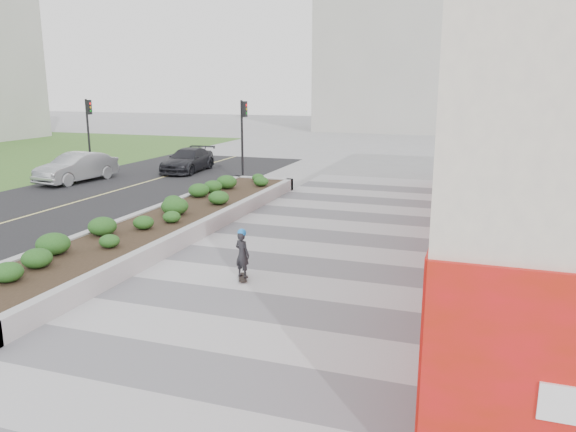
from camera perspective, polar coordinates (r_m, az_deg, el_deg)
name	(u,v)px	position (r m, az deg, el deg)	size (l,w,h in m)	color
ground	(229,340)	(11.52, -6.04, -12.40)	(160.00, 160.00, 0.00)	gray
walkway	(280,289)	(14.07, -0.85, -7.45)	(8.00, 36.00, 0.01)	#A8A8AD
building	(574,120)	(18.56, 27.04, 8.72)	(6.04, 24.08, 8.00)	silver
planter	(169,220)	(19.72, -12.01, -0.43)	(3.00, 18.00, 0.90)	#9E9EA0
street	(20,218)	(23.77, -25.55, -0.17)	(10.00, 40.00, 0.00)	black
traffic_signal_near	(243,129)	(29.41, -4.57, 8.85)	(0.33, 0.28, 4.20)	black
traffic_signal_far	(89,125)	(33.74, -19.58, 8.69)	(0.33, 0.28, 4.20)	black
distant_bldg_north_l	(398,37)	(65.27, 11.11, 17.38)	(16.00, 12.00, 20.00)	#ADAAA3
manhole_cover	(299,292)	(13.92, 1.10, -7.69)	(0.44, 0.44, 0.01)	#595654
skateboarder	(242,254)	(14.58, -4.67, -3.86)	(0.52, 0.74, 1.38)	beige
car_silver	(77,168)	(31.37, -20.68, 4.63)	(1.60, 4.59, 1.51)	#A4A7AC
car_dark	(188,160)	(33.46, -10.14, 5.61)	(1.88, 4.62, 1.34)	black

